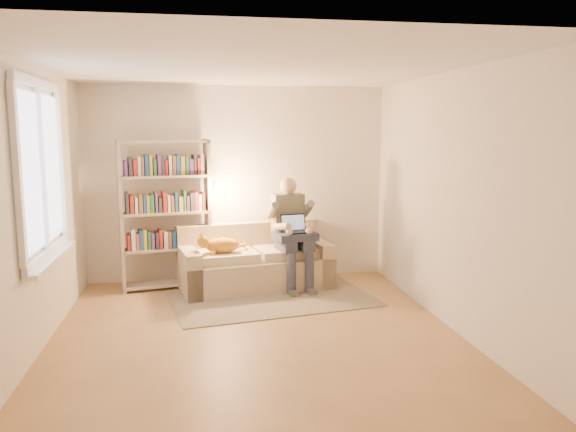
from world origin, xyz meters
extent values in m
plane|color=olive|center=(0.00, 0.00, 0.00)|extent=(4.50, 4.50, 0.00)
cube|color=white|center=(0.00, 0.00, 2.60)|extent=(4.00, 4.50, 0.02)
cube|color=silver|center=(-2.00, 0.00, 1.30)|extent=(0.02, 4.50, 2.60)
cube|color=silver|center=(2.00, 0.00, 1.30)|extent=(0.02, 4.50, 2.60)
cube|color=silver|center=(0.00, 2.25, 1.30)|extent=(4.00, 0.02, 2.60)
cube|color=silver|center=(0.00, -2.25, 1.30)|extent=(4.00, 0.02, 2.60)
plane|color=white|center=(-1.97, 0.20, 1.65)|extent=(0.00, 1.50, 1.50)
cube|color=white|center=(-1.96, 0.20, 2.44)|extent=(0.05, 1.50, 0.08)
cube|color=white|center=(-1.96, 0.20, 0.86)|extent=(0.05, 1.50, 0.08)
cube|color=white|center=(-1.96, 0.20, 1.65)|extent=(0.04, 0.05, 1.50)
cube|color=white|center=(-1.92, 0.20, 0.81)|extent=(0.12, 1.52, 0.04)
cube|color=tan|center=(0.17, 1.70, 0.20)|extent=(2.02, 1.17, 0.40)
cube|color=tan|center=(0.12, 2.03, 0.60)|extent=(1.90, 0.52, 0.41)
cube|color=tan|center=(-0.67, 1.55, 0.28)|extent=(0.34, 0.87, 0.57)
cube|color=tan|center=(1.02, 1.85, 0.28)|extent=(0.34, 0.87, 0.57)
cube|color=beige|center=(-0.24, 1.58, 0.46)|extent=(0.89, 0.70, 0.11)
cube|color=beige|center=(0.60, 1.73, 0.46)|extent=(0.89, 0.70, 0.11)
cube|color=#6D715B|center=(0.61, 1.81, 0.93)|extent=(0.43, 0.28, 0.55)
sphere|color=tan|center=(0.62, 1.79, 1.31)|extent=(0.22, 0.22, 0.22)
cube|color=#343749|center=(0.54, 1.53, 0.60)|extent=(0.23, 0.47, 0.17)
cube|color=#343749|center=(0.78, 1.57, 0.60)|extent=(0.23, 0.47, 0.17)
cylinder|color=#343749|center=(0.58, 1.32, 0.27)|extent=(0.12, 0.12, 0.53)
cylinder|color=#343749|center=(0.81, 1.36, 0.27)|extent=(0.12, 0.12, 0.53)
ellipsoid|color=#F8A830|center=(-0.23, 1.55, 0.61)|extent=(0.46, 0.30, 0.19)
sphere|color=#F8A830|center=(-0.46, 1.47, 0.67)|extent=(0.15, 0.15, 0.15)
cylinder|color=#F8A830|center=(-0.02, 1.64, 0.57)|extent=(0.21, 0.08, 0.06)
cube|color=#252B42|center=(0.66, 1.53, 0.70)|extent=(0.57, 0.49, 0.09)
cube|color=black|center=(0.66, 1.49, 0.76)|extent=(0.36, 0.28, 0.02)
cube|color=black|center=(0.64, 1.61, 0.86)|extent=(0.33, 0.14, 0.21)
plane|color=#8CA5CC|center=(0.64, 1.61, 0.86)|extent=(0.31, 0.14, 0.28)
cube|color=#BAA88D|center=(-1.49, 1.80, 0.95)|extent=(0.09, 0.29, 1.91)
cube|color=#BAA88D|center=(-0.41, 2.00, 0.95)|extent=(0.09, 0.29, 1.91)
cube|color=#BAA88D|center=(-0.95, 1.90, 0.05)|extent=(1.17, 0.49, 0.03)
cube|color=#BAA88D|center=(-0.95, 1.90, 0.52)|extent=(1.17, 0.49, 0.03)
cube|color=#BAA88D|center=(-0.95, 1.90, 0.98)|extent=(1.17, 0.49, 0.03)
cube|color=#BAA88D|center=(-0.95, 1.90, 1.44)|extent=(1.17, 0.49, 0.03)
cube|color=#BAA88D|center=(-0.95, 1.90, 1.88)|extent=(1.17, 0.49, 0.03)
cube|color=#995933|center=(-0.95, 1.90, 0.64)|extent=(0.99, 0.41, 0.23)
cube|color=#1E4C8C|center=(-0.95, 1.90, 1.11)|extent=(0.99, 0.41, 0.23)
cube|color=gold|center=(-0.95, 1.90, 1.57)|extent=(0.99, 0.41, 0.23)
cylinder|color=white|center=(-0.49, 1.99, 1.02)|extent=(0.10, 0.10, 0.04)
cone|color=white|center=(-0.31, 1.89, 1.30)|extent=(0.15, 0.17, 0.16)
cube|color=#7E735B|center=(0.32, 1.16, 0.01)|extent=(2.57, 1.79, 0.01)
camera|label=1|loc=(-0.55, -5.31, 2.01)|focal=35.00mm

